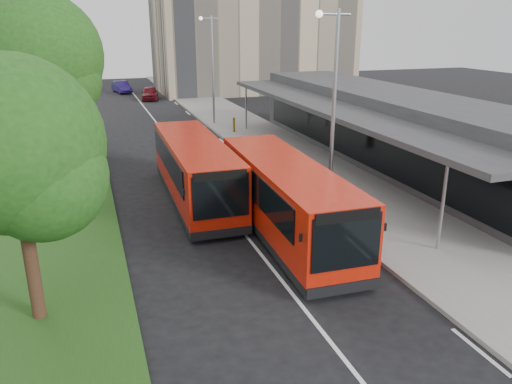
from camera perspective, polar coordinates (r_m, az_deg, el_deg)
ground at (r=18.47m, az=-0.64°, el=-5.65°), size 120.00×120.00×0.00m
pavement at (r=38.45m, az=-1.44°, el=7.42°), size 5.00×80.00×0.15m
grass_verge at (r=36.82m, az=-21.22°, el=5.61°), size 5.00×80.00×0.10m
lane_centre_line at (r=32.34m, az=-8.98°, el=4.89°), size 0.12×70.00×0.01m
kerb_dashes at (r=36.81m, az=-5.01°, el=6.73°), size 0.12×56.00×0.01m
office_block at (r=61.11m, az=-0.46°, el=20.04°), size 22.00×12.00×18.00m
station_building at (r=29.41m, az=14.90°, el=7.18°), size 7.70×26.00×4.00m
tree_near at (r=13.52m, az=-25.92°, el=3.68°), size 4.42×4.42×7.05m
tree_mid at (r=25.17m, az=-23.47°, el=13.23°), size 5.64×5.64×9.07m
tree_far at (r=37.16m, az=-22.17°, el=13.83°), size 5.10×5.10×8.20m
lamp_post_near at (r=20.47m, az=8.71°, el=10.37°), size 1.44×0.28×8.00m
lamp_post_far at (r=39.23m, az=-5.11°, el=14.43°), size 1.44×0.28×8.00m
bus_main at (r=18.51m, az=3.40°, el=-0.83°), size 2.84×9.97×2.80m
bus_second at (r=22.35m, az=-6.97°, el=2.46°), size 2.68×9.78×2.75m
litter_bin at (r=29.85m, az=2.23°, el=5.10°), size 0.58×0.58×0.88m
bollard at (r=36.27m, az=-2.53°, el=7.69°), size 0.20×0.20×1.05m
car_near at (r=54.30m, az=-12.04°, el=11.00°), size 2.14×4.17×1.36m
car_far at (r=60.57m, az=-15.10°, el=11.52°), size 2.13×4.17×1.31m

